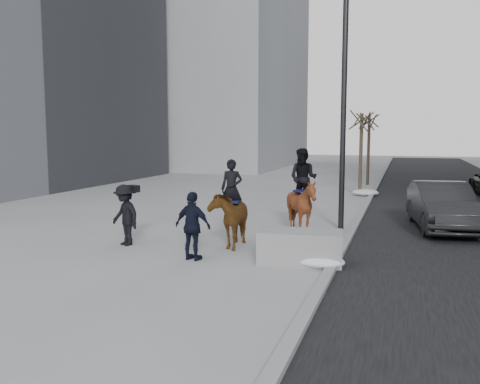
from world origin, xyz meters
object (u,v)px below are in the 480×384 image
(car_near, at_px, (442,206))
(planter, at_px, (300,247))
(mounted_right, at_px, (302,201))
(mounted_left, at_px, (230,214))

(car_near, bearing_deg, planter, -129.65)
(car_near, xyz_separation_m, mounted_right, (-4.25, -2.45, 0.31))
(car_near, height_order, mounted_left, mounted_left)
(mounted_left, bearing_deg, planter, -30.10)
(car_near, bearing_deg, mounted_left, -150.51)
(planter, distance_m, mounted_left, 2.70)
(car_near, distance_m, mounted_right, 4.92)
(planter, bearing_deg, car_near, 58.16)
(mounted_right, bearing_deg, mounted_left, -128.95)
(planter, distance_m, car_near, 6.89)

